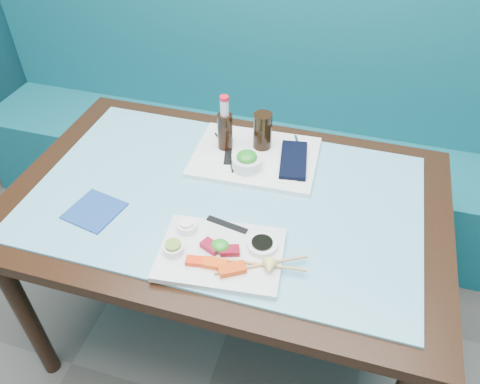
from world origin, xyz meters
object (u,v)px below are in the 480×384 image
(dining_table, at_px, (226,215))
(cola_bottle_body, at_px, (225,134))
(seaweed_bowl, at_px, (247,163))
(booth_bench, at_px, (278,145))
(sashimi_plate, at_px, (221,254))
(serving_tray, at_px, (255,157))
(blue_napkin, at_px, (95,211))
(cola_glass, at_px, (263,131))

(dining_table, xyz_separation_m, cola_bottle_body, (-0.07, 0.22, 0.17))
(dining_table, distance_m, cola_bottle_body, 0.29)
(seaweed_bowl, bearing_deg, cola_bottle_body, 139.26)
(booth_bench, height_order, seaweed_bowl, booth_bench)
(sashimi_plate, height_order, cola_bottle_body, cola_bottle_body)
(serving_tray, distance_m, blue_napkin, 0.57)
(blue_napkin, bearing_deg, cola_glass, 47.34)
(cola_glass, distance_m, blue_napkin, 0.62)
(sashimi_plate, relative_size, cola_glass, 2.54)
(dining_table, relative_size, cola_bottle_body, 9.30)
(dining_table, bearing_deg, cola_glass, 78.89)
(cola_bottle_body, bearing_deg, serving_tray, -7.14)
(booth_bench, xyz_separation_m, seaweed_bowl, (0.03, -0.70, 0.42))
(booth_bench, bearing_deg, dining_table, -90.00)
(dining_table, bearing_deg, serving_tray, 78.68)
(cola_glass, bearing_deg, seaweed_bowl, -98.75)
(seaweed_bowl, height_order, cola_bottle_body, cola_bottle_body)
(booth_bench, bearing_deg, sashimi_plate, -86.54)
(sashimi_plate, bearing_deg, cola_glass, 85.41)
(serving_tray, bearing_deg, booth_bench, 91.45)
(booth_bench, relative_size, blue_napkin, 20.20)
(sashimi_plate, xyz_separation_m, cola_glass, (-0.01, 0.51, 0.07))
(booth_bench, bearing_deg, seaweed_bowl, -87.39)
(dining_table, distance_m, blue_napkin, 0.42)
(blue_napkin, bearing_deg, booth_bench, 70.46)
(booth_bench, distance_m, seaweed_bowl, 0.82)
(sashimi_plate, height_order, seaweed_bowl, seaweed_bowl)
(cola_bottle_body, bearing_deg, cola_glass, 18.25)
(sashimi_plate, bearing_deg, seaweed_bowl, 88.90)
(dining_table, distance_m, serving_tray, 0.24)
(booth_bench, xyz_separation_m, cola_bottle_body, (-0.07, -0.61, 0.46))
(sashimi_plate, relative_size, blue_napkin, 2.30)
(dining_table, relative_size, cola_glass, 10.43)
(blue_napkin, bearing_deg, serving_tray, 44.32)
(booth_bench, height_order, dining_table, booth_bench)
(booth_bench, bearing_deg, blue_napkin, -109.54)
(dining_table, xyz_separation_m, serving_tray, (0.04, 0.21, 0.10))
(dining_table, bearing_deg, blue_napkin, -152.94)
(booth_bench, relative_size, cola_glass, 22.34)
(booth_bench, height_order, sashimi_plate, booth_bench)
(cola_bottle_body, height_order, blue_napkin, cola_bottle_body)
(cola_glass, bearing_deg, blue_napkin, -132.66)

